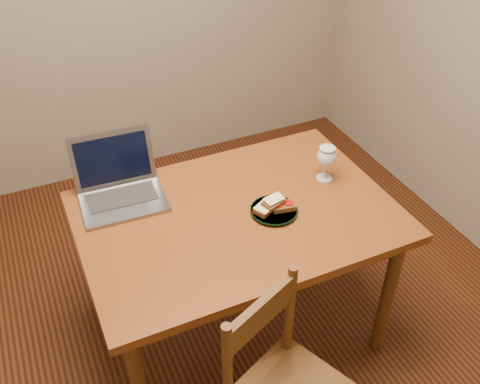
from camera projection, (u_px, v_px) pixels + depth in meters
name	position (u px, v px, depth m)	size (l,w,h in m)	color
floor	(221.00, 330.00, 2.67)	(3.20, 3.20, 0.02)	black
table	(237.00, 228.00, 2.28)	(1.30, 0.90, 0.74)	#56280E
plate	(274.00, 211.00, 2.22)	(0.20, 0.20, 0.02)	black
sandwich_cheese	(266.00, 207.00, 2.20)	(0.10, 0.06, 0.03)	#381E0C
sandwich_tomato	(283.00, 205.00, 2.21)	(0.10, 0.06, 0.03)	#381E0C
sandwich_top	(274.00, 202.00, 2.20)	(0.09, 0.06, 0.03)	#381E0C
milk_glass	(326.00, 163.00, 2.37)	(0.09, 0.09, 0.17)	white
laptop	(119.00, 182.00, 2.29)	(0.37, 0.34, 0.25)	slate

